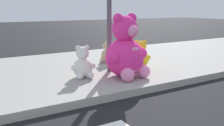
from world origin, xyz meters
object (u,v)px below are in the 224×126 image
plush_white (83,65)px  plush_lavender (129,54)px  plush_pink_large (126,52)px  plush_tan (107,53)px  plush_yellow (140,56)px

plush_white → plush_lavender: plush_white is taller
plush_pink_large → plush_white: 0.97m
plush_tan → plush_white: bearing=-138.1°
plush_tan → plush_pink_large: bearing=-104.3°
plush_tan → plush_lavender: (0.44, -0.41, 0.00)m
plush_pink_large → plush_tan: size_ratio=2.22×
plush_yellow → plush_lavender: bearing=88.4°
plush_white → plush_yellow: same height
plush_pink_large → plush_tan: plush_pink_large is taller
plush_lavender → plush_yellow: bearing=-91.6°
plush_pink_large → plush_lavender: size_ratio=2.19×
plush_pink_large → plush_yellow: bearing=34.7°
plush_tan → plush_white: plush_white is taller
plush_yellow → plush_white: bearing=-175.2°
plush_white → plush_lavender: (1.65, 0.67, -0.03)m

